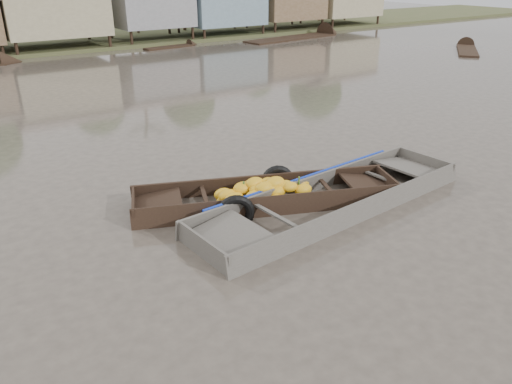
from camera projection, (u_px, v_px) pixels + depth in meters
ground at (290, 234)px, 10.79m from camera, size 120.00×120.00×0.00m
riverbank at (50, 0)px, 35.11m from camera, size 120.00×12.47×10.22m
banana_boat at (263, 196)px, 12.10m from camera, size 6.59×3.81×0.92m
viewer_boat at (332, 204)px, 12.02m from camera, size 7.72×2.59×0.61m
distant_boats at (184, 53)px, 33.31m from camera, size 48.25×16.14×0.35m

